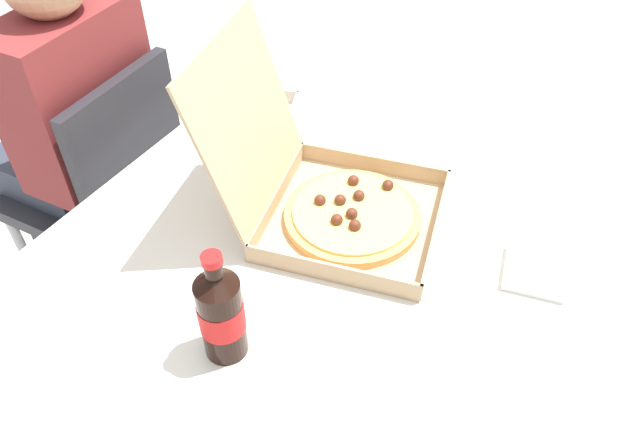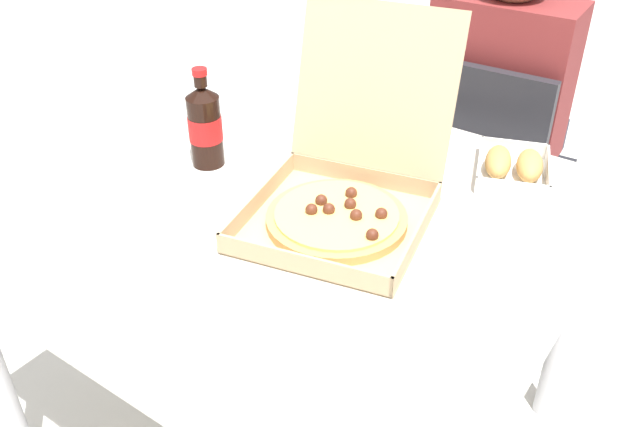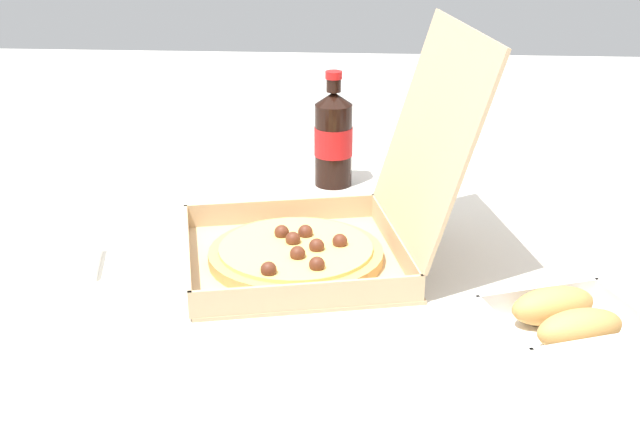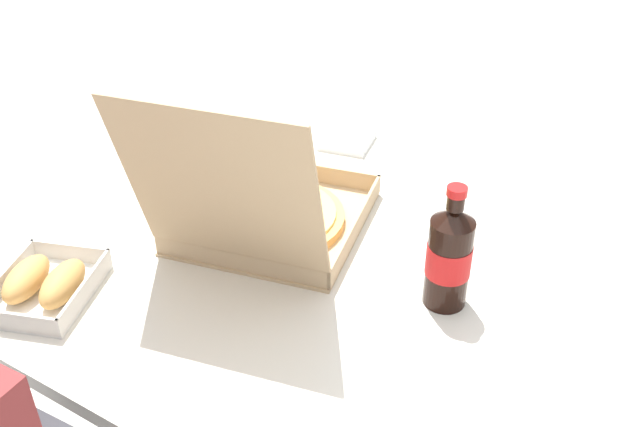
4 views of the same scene
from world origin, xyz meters
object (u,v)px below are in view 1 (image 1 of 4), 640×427
object	(u,v)px
pizza_box_open	(334,199)
napkin_pile	(535,272)
diner_person	(70,115)
chair	(108,184)
cola_bottle	(221,313)
bread_side_box	(255,109)
paper_menu	(28,329)

from	to	relation	value
pizza_box_open	napkin_pile	world-z (taller)	pizza_box_open
diner_person	napkin_pile	world-z (taller)	diner_person
chair	cola_bottle	world-z (taller)	cola_bottle
napkin_pile	bread_side_box	bearing A→B (deg)	77.25
chair	bread_side_box	xyz separation A→B (m)	(0.19, -0.38, 0.26)
diner_person	napkin_pile	xyz separation A→B (m)	(0.03, -1.17, 0.03)
chair	napkin_pile	xyz separation A→B (m)	(0.03, -1.11, 0.24)
pizza_box_open	cola_bottle	distance (m)	0.37
chair	cola_bottle	distance (m)	0.87
chair	pizza_box_open	bearing A→B (deg)	-91.79
napkin_pile	chair	bearing A→B (deg)	91.39
cola_bottle	napkin_pile	xyz separation A→B (m)	(0.41, -0.40, -0.08)
chair	diner_person	world-z (taller)	diner_person
napkin_pile	paper_menu	bearing A→B (deg)	127.58
diner_person	chair	bearing A→B (deg)	-86.97
pizza_box_open	paper_menu	distance (m)	0.60
chair	paper_menu	distance (m)	0.70
chair	bread_side_box	size ratio (longest dim) A/B	3.60
pizza_box_open	napkin_pile	xyz separation A→B (m)	(0.05, -0.40, -0.04)
bread_side_box	paper_menu	size ratio (longest dim) A/B	1.10
cola_bottle	paper_menu	distance (m)	0.36
chair	bread_side_box	distance (m)	0.50
diner_person	cola_bottle	distance (m)	0.87
bread_side_box	cola_bottle	distance (m)	0.67
cola_bottle	chair	bearing A→B (deg)	61.65
cola_bottle	diner_person	bearing A→B (deg)	63.66
diner_person	bread_side_box	size ratio (longest dim) A/B	4.99
diner_person	paper_menu	distance (m)	0.69
diner_person	pizza_box_open	world-z (taller)	diner_person
chair	pizza_box_open	size ratio (longest dim) A/B	1.68
paper_menu	chair	bearing A→B (deg)	46.78
pizza_box_open	diner_person	bearing A→B (deg)	88.57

